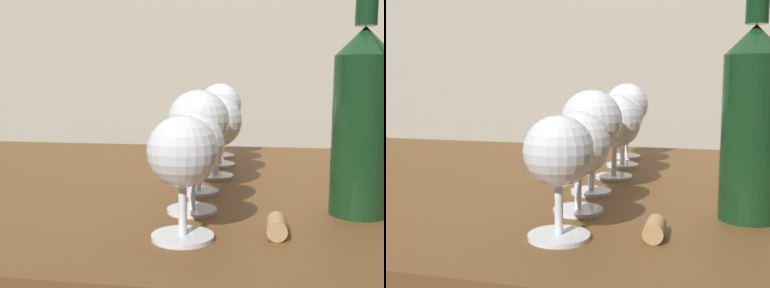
% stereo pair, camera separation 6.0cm
% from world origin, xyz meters
% --- Properties ---
extents(dining_table, '(1.40, 0.83, 0.71)m').
position_xyz_m(dining_table, '(0.00, 0.00, 0.62)').
color(dining_table, brown).
rests_on(dining_table, ground_plane).
extents(wine_glass_white, '(0.08, 0.08, 0.13)m').
position_xyz_m(wine_glass_white, '(0.04, -0.29, 0.80)').
color(wine_glass_white, white).
rests_on(wine_glass_white, dining_table).
extents(wine_glass_rose, '(0.08, 0.08, 0.13)m').
position_xyz_m(wine_glass_rose, '(0.03, -0.19, 0.79)').
color(wine_glass_rose, white).
rests_on(wine_glass_rose, dining_table).
extents(wine_glass_amber, '(0.09, 0.09, 0.15)m').
position_xyz_m(wine_glass_amber, '(0.02, -0.08, 0.81)').
color(wine_glass_amber, white).
rests_on(wine_glass_amber, dining_table).
extents(wine_glass_merlot, '(0.09, 0.09, 0.14)m').
position_xyz_m(wine_glass_merlot, '(0.04, 0.03, 0.80)').
color(wine_glass_merlot, white).
rests_on(wine_glass_merlot, dining_table).
extents(wine_glass_chardonnay, '(0.08, 0.08, 0.14)m').
position_xyz_m(wine_glass_chardonnay, '(0.03, 0.14, 0.80)').
color(wine_glass_chardonnay, white).
rests_on(wine_glass_chardonnay, dining_table).
extents(wine_glass_port, '(0.09, 0.09, 0.16)m').
position_xyz_m(wine_glass_port, '(0.02, 0.25, 0.82)').
color(wine_glass_port, white).
rests_on(wine_glass_port, dining_table).
extents(wine_bottle, '(0.07, 0.07, 0.33)m').
position_xyz_m(wine_bottle, '(0.24, -0.17, 0.83)').
color(wine_bottle, '#143819').
rests_on(wine_bottle, dining_table).
extents(cork, '(0.02, 0.04, 0.02)m').
position_xyz_m(cork, '(0.14, -0.27, 0.72)').
color(cork, tan).
rests_on(cork, dining_table).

